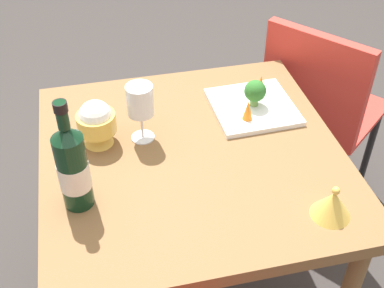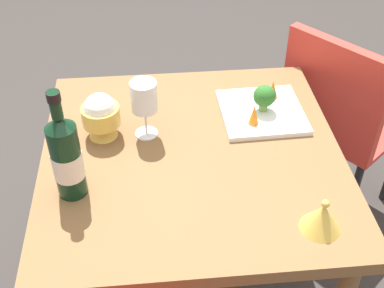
{
  "view_description": "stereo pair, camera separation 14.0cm",
  "coord_description": "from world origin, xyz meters",
  "px_view_note": "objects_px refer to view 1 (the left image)",
  "views": [
    {
      "loc": [
        -1.05,
        0.24,
        1.65
      ],
      "look_at": [
        0.0,
        0.0,
        0.75
      ],
      "focal_mm": 47.08,
      "sensor_mm": 36.0,
      "label": 1
    },
    {
      "loc": [
        -1.07,
        0.1,
        1.65
      ],
      "look_at": [
        0.0,
        0.0,
        0.75
      ],
      "focal_mm": 47.08,
      "sensor_mm": 36.0,
      "label": 2
    }
  ],
  "objects_px": {
    "chair_by_wall": "(318,103)",
    "serving_plate": "(253,107)",
    "wine_glass": "(140,102)",
    "rice_bowl": "(96,122)",
    "carrot_garnish_left": "(248,110)",
    "rice_bowl_lid": "(333,204)",
    "broccoli_floret": "(255,92)",
    "wine_bottle": "(73,167)",
    "carrot_garnish_right": "(261,84)"
  },
  "relations": [
    {
      "from": "rice_bowl",
      "to": "carrot_garnish_left",
      "type": "bearing_deg",
      "value": -90.8
    },
    {
      "from": "wine_glass",
      "to": "broccoli_floret",
      "type": "bearing_deg",
      "value": -79.85
    },
    {
      "from": "wine_bottle",
      "to": "serving_plate",
      "type": "distance_m",
      "value": 0.63
    },
    {
      "from": "wine_bottle",
      "to": "carrot_garnish_right",
      "type": "relative_size",
      "value": 5.28
    },
    {
      "from": "serving_plate",
      "to": "carrot_garnish_right",
      "type": "distance_m",
      "value": 0.09
    },
    {
      "from": "wine_glass",
      "to": "rice_bowl",
      "type": "distance_m",
      "value": 0.14
    },
    {
      "from": "wine_bottle",
      "to": "wine_glass",
      "type": "distance_m",
      "value": 0.29
    },
    {
      "from": "wine_glass",
      "to": "serving_plate",
      "type": "bearing_deg",
      "value": -79.71
    },
    {
      "from": "serving_plate",
      "to": "broccoli_floret",
      "type": "relative_size",
      "value": 3.0
    },
    {
      "from": "chair_by_wall",
      "to": "rice_bowl",
      "type": "xyz_separation_m",
      "value": [
        -0.29,
        0.84,
        0.27
      ]
    },
    {
      "from": "carrot_garnish_left",
      "to": "carrot_garnish_right",
      "type": "height_order",
      "value": "carrot_garnish_left"
    },
    {
      "from": "broccoli_floret",
      "to": "chair_by_wall",
      "type": "bearing_deg",
      "value": -56.53
    },
    {
      "from": "rice_bowl",
      "to": "rice_bowl_lid",
      "type": "height_order",
      "value": "rice_bowl"
    },
    {
      "from": "wine_bottle",
      "to": "serving_plate",
      "type": "height_order",
      "value": "wine_bottle"
    },
    {
      "from": "wine_bottle",
      "to": "carrot_garnish_right",
      "type": "distance_m",
      "value": 0.7
    },
    {
      "from": "serving_plate",
      "to": "carrot_garnish_left",
      "type": "height_order",
      "value": "carrot_garnish_left"
    },
    {
      "from": "broccoli_floret",
      "to": "carrot_garnish_left",
      "type": "height_order",
      "value": "broccoli_floret"
    },
    {
      "from": "broccoli_floret",
      "to": "carrot_garnish_right",
      "type": "distance_m",
      "value": 0.08
    },
    {
      "from": "serving_plate",
      "to": "wine_glass",
      "type": "bearing_deg",
      "value": 100.29
    },
    {
      "from": "wine_glass",
      "to": "carrot_garnish_left",
      "type": "distance_m",
      "value": 0.33
    },
    {
      "from": "chair_by_wall",
      "to": "serving_plate",
      "type": "xyz_separation_m",
      "value": [
        -0.23,
        0.36,
        0.2
      ]
    },
    {
      "from": "chair_by_wall",
      "to": "carrot_garnish_right",
      "type": "bearing_deg",
      "value": -100.49
    },
    {
      "from": "rice_bowl",
      "to": "broccoli_floret",
      "type": "xyz_separation_m",
      "value": [
        0.06,
        -0.49,
        -0.01
      ]
    },
    {
      "from": "wine_bottle",
      "to": "rice_bowl_lid",
      "type": "xyz_separation_m",
      "value": [
        -0.18,
        -0.6,
        -0.08
      ]
    },
    {
      "from": "carrot_garnish_left",
      "to": "carrot_garnish_right",
      "type": "distance_m",
      "value": 0.16
    },
    {
      "from": "wine_bottle",
      "to": "chair_by_wall",
      "type": "bearing_deg",
      "value": -60.29
    },
    {
      "from": "chair_by_wall",
      "to": "carrot_garnish_right",
      "type": "distance_m",
      "value": 0.43
    },
    {
      "from": "wine_glass",
      "to": "rice_bowl_lid",
      "type": "distance_m",
      "value": 0.58
    },
    {
      "from": "chair_by_wall",
      "to": "serving_plate",
      "type": "bearing_deg",
      "value": -95.67
    },
    {
      "from": "broccoli_floret",
      "to": "carrot_garnish_right",
      "type": "xyz_separation_m",
      "value": [
        0.07,
        -0.04,
        -0.02
      ]
    },
    {
      "from": "wine_bottle",
      "to": "carrot_garnish_right",
      "type": "height_order",
      "value": "wine_bottle"
    },
    {
      "from": "chair_by_wall",
      "to": "broccoli_floret",
      "type": "height_order",
      "value": "chair_by_wall"
    },
    {
      "from": "broccoli_floret",
      "to": "carrot_garnish_left",
      "type": "xyz_separation_m",
      "value": [
        -0.06,
        0.04,
        -0.02
      ]
    },
    {
      "from": "serving_plate",
      "to": "carrot_garnish_right",
      "type": "height_order",
      "value": "carrot_garnish_right"
    },
    {
      "from": "broccoli_floret",
      "to": "carrot_garnish_left",
      "type": "bearing_deg",
      "value": 146.5
    },
    {
      "from": "rice_bowl",
      "to": "carrot_garnish_left",
      "type": "xyz_separation_m",
      "value": [
        -0.01,
        -0.44,
        -0.03
      ]
    },
    {
      "from": "serving_plate",
      "to": "carrot_garnish_left",
      "type": "distance_m",
      "value": 0.09
    },
    {
      "from": "rice_bowl_lid",
      "to": "carrot_garnish_right",
      "type": "relative_size",
      "value": 1.7
    },
    {
      "from": "rice_bowl_lid",
      "to": "broccoli_floret",
      "type": "bearing_deg",
      "value": 5.49
    },
    {
      "from": "wine_bottle",
      "to": "rice_bowl",
      "type": "xyz_separation_m",
      "value": [
        0.23,
        -0.07,
        -0.05
      ]
    },
    {
      "from": "wine_bottle",
      "to": "rice_bowl_lid",
      "type": "relative_size",
      "value": 3.1
    },
    {
      "from": "wine_glass",
      "to": "rice_bowl",
      "type": "relative_size",
      "value": 1.26
    },
    {
      "from": "chair_by_wall",
      "to": "carrot_garnish_left",
      "type": "distance_m",
      "value": 0.55
    },
    {
      "from": "chair_by_wall",
      "to": "wine_glass",
      "type": "relative_size",
      "value": 4.75
    },
    {
      "from": "rice_bowl_lid",
      "to": "carrot_garnish_left",
      "type": "relative_size",
      "value": 1.56
    },
    {
      "from": "wine_bottle",
      "to": "broccoli_floret",
      "type": "xyz_separation_m",
      "value": [
        0.29,
        -0.56,
        -0.06
      ]
    },
    {
      "from": "rice_bowl",
      "to": "serving_plate",
      "type": "distance_m",
      "value": 0.49
    },
    {
      "from": "rice_bowl_lid",
      "to": "serving_plate",
      "type": "distance_m",
      "value": 0.47
    },
    {
      "from": "chair_by_wall",
      "to": "wine_bottle",
      "type": "relative_size",
      "value": 2.75
    },
    {
      "from": "wine_bottle",
      "to": "rice_bowl_lid",
      "type": "distance_m",
      "value": 0.63
    }
  ]
}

